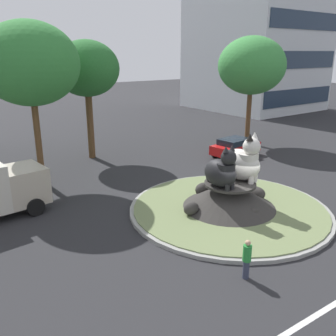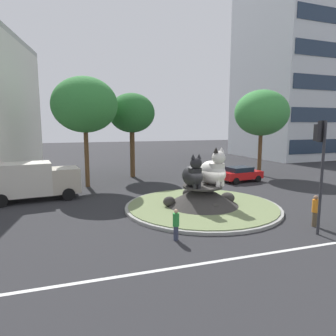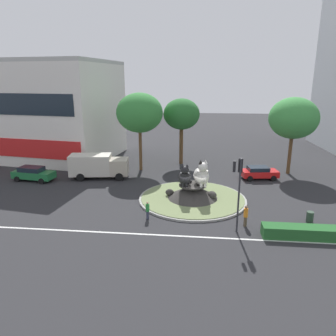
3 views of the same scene
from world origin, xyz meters
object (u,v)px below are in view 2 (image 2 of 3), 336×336
(broadleaf_tree_behind_island, at_px, (132,113))
(delivery_box_truck, at_px, (29,180))
(cat_statue_white, at_px, (213,171))
(pedestrian_orange_shirt, at_px, (315,210))
(second_tree_near_tower, at_px, (262,113))
(cat_statue_black, at_px, (193,175))
(pedestrian_green_shirt, at_px, (176,224))
(sedan_on_far_lane, at_px, (241,174))
(third_tree_left, at_px, (85,105))
(traffic_light_mast, at_px, (321,153))
(office_tower, at_px, (293,61))

(broadleaf_tree_behind_island, relative_size, delivery_box_truck, 1.27)
(delivery_box_truck, bearing_deg, cat_statue_white, -33.31)
(broadleaf_tree_behind_island, relative_size, pedestrian_orange_shirt, 5.03)
(broadleaf_tree_behind_island, xyz_separation_m, second_tree_near_tower, (13.40, -3.40, 0.08))
(cat_statue_black, distance_m, pedestrian_green_shirt, 5.60)
(sedan_on_far_lane, bearing_deg, third_tree_left, 162.79)
(third_tree_left, distance_m, delivery_box_truck, 8.12)
(broadleaf_tree_behind_island, distance_m, second_tree_near_tower, 13.82)
(second_tree_near_tower, bearing_deg, traffic_light_mast, -116.09)
(office_tower, xyz_separation_m, pedestrian_green_shirt, (-31.75, -30.43, -15.38))
(traffic_light_mast, bearing_deg, pedestrian_green_shirt, 81.96)
(pedestrian_green_shirt, distance_m, pedestrian_orange_shirt, 7.89)
(third_tree_left, xyz_separation_m, pedestrian_orange_shirt, (11.16, -14.94, -6.29))
(second_tree_near_tower, bearing_deg, cat_statue_white, -136.75)
(third_tree_left, distance_m, sedan_on_far_lane, 15.88)
(cat_statue_black, relative_size, second_tree_near_tower, 0.24)
(broadleaf_tree_behind_island, bearing_deg, traffic_light_mast, -74.49)
(traffic_light_mast, xyz_separation_m, pedestrian_green_shirt, (-7.04, 1.43, -3.35))
(second_tree_near_tower, height_order, sedan_on_far_lane, second_tree_near_tower)
(broadleaf_tree_behind_island, distance_m, delivery_box_truck, 13.01)
(office_tower, height_order, broadleaf_tree_behind_island, office_tower)
(pedestrian_green_shirt, xyz_separation_m, delivery_box_truck, (-7.60, 10.57, 0.71))
(broadleaf_tree_behind_island, height_order, third_tree_left, third_tree_left)
(traffic_light_mast, bearing_deg, broadleaf_tree_behind_island, 18.93)
(pedestrian_orange_shirt, bearing_deg, third_tree_left, -92.12)
(pedestrian_orange_shirt, height_order, delivery_box_truck, delivery_box_truck)
(third_tree_left, bearing_deg, office_tower, 24.54)
(traffic_light_mast, distance_m, second_tree_near_tower, 18.26)
(traffic_light_mast, distance_m, delivery_box_truck, 19.11)
(office_tower, relative_size, sedan_on_far_lane, 7.48)
(pedestrian_orange_shirt, bearing_deg, broadleaf_tree_behind_island, -110.32)
(third_tree_left, height_order, pedestrian_orange_shirt, third_tree_left)
(pedestrian_green_shirt, bearing_deg, delivery_box_truck, 79.49)
(cat_statue_black, height_order, traffic_light_mast, traffic_light_mast)
(broadleaf_tree_behind_island, height_order, delivery_box_truck, broadleaf_tree_behind_island)
(pedestrian_orange_shirt, bearing_deg, sedan_on_far_lane, -142.94)
(office_tower, xyz_separation_m, pedestrian_orange_shirt, (-23.87, -30.93, -15.27))
(office_tower, distance_m, sedan_on_far_lane, 31.60)
(cat_statue_black, relative_size, office_tower, 0.07)
(broadleaf_tree_behind_island, relative_size, second_tree_near_tower, 0.95)
(cat_statue_black, bearing_deg, broadleaf_tree_behind_island, -177.34)
(delivery_box_truck, bearing_deg, pedestrian_green_shirt, -61.92)
(third_tree_left, bearing_deg, cat_statue_white, -51.48)
(cat_statue_black, relative_size, delivery_box_truck, 0.32)
(third_tree_left, bearing_deg, sedan_on_far_lane, -8.89)
(cat_statue_white, height_order, office_tower, office_tower)
(office_tower, distance_m, second_tree_near_tower, 24.79)
(delivery_box_truck, bearing_deg, third_tree_left, 34.25)
(traffic_light_mast, distance_m, third_tree_left, 19.18)
(broadleaf_tree_behind_island, relative_size, third_tree_left, 0.91)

